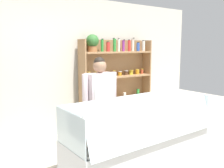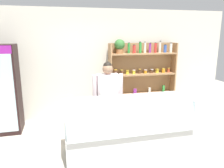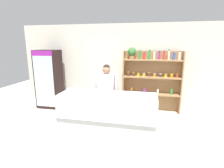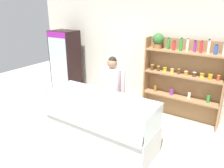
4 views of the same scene
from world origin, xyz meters
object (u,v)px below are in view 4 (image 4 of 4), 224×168
object	(u,v)px
shelving_unit	(181,73)
shop_clerk	(112,87)
drinks_fridge	(66,64)
deli_display_case	(101,129)

from	to	relation	value
shelving_unit	shop_clerk	distance (m)	1.59
drinks_fridge	deli_display_case	size ratio (longest dim) A/B	0.88
deli_display_case	shop_clerk	bearing A→B (deg)	105.40
shelving_unit	shop_clerk	size ratio (longest dim) A/B	1.25
drinks_fridge	deli_display_case	xyz separation A→B (m)	(2.34, -1.50, -0.63)
shelving_unit	drinks_fridge	bearing A→B (deg)	-174.35
drinks_fridge	shelving_unit	bearing A→B (deg)	5.65
deli_display_case	drinks_fridge	bearing A→B (deg)	147.29
drinks_fridge	deli_display_case	distance (m)	2.85
shelving_unit	shop_clerk	world-z (taller)	shelving_unit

